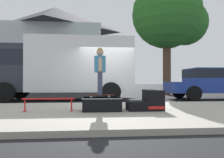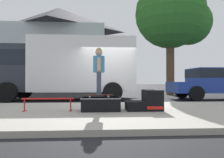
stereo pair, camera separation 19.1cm
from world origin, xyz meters
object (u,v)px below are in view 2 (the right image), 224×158
skate_box (101,103)px  pickup_truck_blue (221,82)px  grind_rail (48,101)px  box_truck (64,66)px  skateboard (99,95)px  skater_kid (99,67)px  kicker_ramp (147,102)px  street_tree_main (174,16)px

skate_box → pickup_truck_blue: pickup_truck_blue is taller
grind_rail → box_truck: size_ratio=0.20×
skateboard → skater_kid: (-0.00, 0.00, 0.78)m
kicker_ramp → grind_rail: kicker_ramp is taller
grind_rail → skateboard: bearing=-1.6°
skate_box → kicker_ramp: (1.30, -0.00, 0.04)m
skate_box → skater_kid: skater_kid is taller
skate_box → pickup_truck_blue: 8.14m
skateboard → pickup_truck_blue: size_ratio=0.14×
kicker_ramp → skate_box: bearing=180.0°
skater_kid → pickup_truck_blue: 8.16m
kicker_ramp → grind_rail: size_ratio=0.70×
skateboard → box_truck: 5.59m
grind_rail → box_truck: bearing=93.2°
grind_rail → pickup_truck_blue: bearing=32.5°
kicker_ramp → skateboard: bearing=179.6°
street_tree_main → grind_rail: bearing=-126.4°
skate_box → street_tree_main: bearing=60.0°
grind_rail → skate_box: bearing=-1.9°
skate_box → street_tree_main: size_ratio=0.13×
grind_rail → street_tree_main: 12.63m
box_truck → skater_kid: bearing=-72.0°
kicker_ramp → pickup_truck_blue: 7.17m
skater_kid → street_tree_main: size_ratio=0.16×
skateboard → box_truck: box_truck is taller
skate_box → skater_kid: (-0.05, 0.01, 1.01)m
skate_box → kicker_ramp: 1.30m
skate_box → pickup_truck_blue: (6.37, 5.04, 0.57)m
skate_box → kicker_ramp: bearing=-0.0°
pickup_truck_blue → skateboard: bearing=-141.9°
skate_box → grind_rail: skate_box is taller
kicker_ramp → skateboard: 1.36m
kicker_ramp → street_tree_main: bearing=66.3°
skater_kid → box_truck: box_truck is taller
skater_kid → street_tree_main: street_tree_main is taller
skate_box → box_truck: bearing=108.4°
box_truck → kicker_ramp: bearing=-59.8°
grind_rail → pickup_truck_blue: (7.82, 4.99, 0.51)m
skate_box → skateboard: bearing=169.7°
skater_kid → box_truck: (-1.69, 5.20, 0.37)m
skateboard → pickup_truck_blue: pickup_truck_blue is taller
skate_box → grind_rail: size_ratio=0.76×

